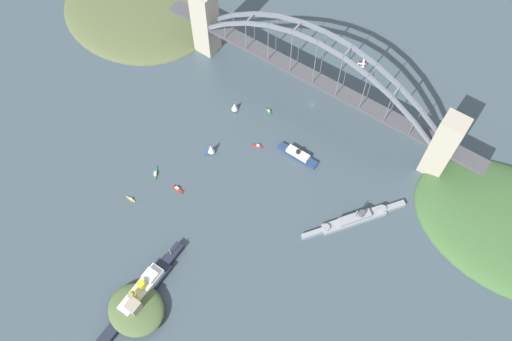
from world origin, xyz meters
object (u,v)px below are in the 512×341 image
(harbor_ferry_steamer, at_px, (298,155))
(seaplane_taxiing_near_bridge, at_px, (362,64))
(naval_cruiser, at_px, (355,219))
(small_boat_0, at_px, (155,173))
(ocean_liner, at_px, (142,292))
(small_boat_1, at_px, (211,149))
(fort_island_mid_harbor, at_px, (136,309))
(small_boat_6, at_px, (178,189))
(small_boat_7, at_px, (131,199))
(small_boat_5, at_px, (268,111))
(small_boat_2, at_px, (258,146))
(harbor_arch_bridge, at_px, (316,78))
(small_boat_4, at_px, (235,107))

(harbor_ferry_steamer, relative_size, seaplane_taxiing_near_bridge, 3.65)
(naval_cruiser, bearing_deg, small_boat_0, 19.68)
(ocean_liner, relative_size, small_boat_1, 7.24)
(naval_cruiser, distance_m, fort_island_mid_harbor, 159.70)
(naval_cruiser, distance_m, harbor_ferry_steamer, 65.12)
(ocean_liner, bearing_deg, harbor_ferry_steamer, -100.72)
(small_boat_6, relative_size, small_boat_7, 1.20)
(small_boat_5, relative_size, small_boat_6, 0.80)
(naval_cruiser, bearing_deg, harbor_ferry_steamer, -20.02)
(harbor_ferry_steamer, height_order, fort_island_mid_harbor, fort_island_mid_harbor)
(small_boat_5, bearing_deg, naval_cruiser, 156.70)
(small_boat_5, relative_size, small_boat_7, 0.96)
(ocean_liner, xyz_separation_m, naval_cruiser, (-88.96, -124.50, -1.86))
(small_boat_7, bearing_deg, seaplane_taxiing_near_bridge, -110.72)
(ocean_liner, bearing_deg, small_boat_2, -89.00)
(small_boat_5, bearing_deg, small_boat_7, 72.30)
(ocean_liner, bearing_deg, small_boat_7, -42.72)
(fort_island_mid_harbor, bearing_deg, harbor_arch_bridge, -91.80)
(small_boat_7, bearing_deg, fort_island_mid_harbor, 133.79)
(fort_island_mid_harbor, bearing_deg, small_boat_4, -76.06)
(fort_island_mid_harbor, distance_m, small_boat_1, 128.06)
(small_boat_5, bearing_deg, small_boat_1, 75.58)
(harbor_ferry_steamer, xyz_separation_m, small_boat_4, (64.30, -8.12, 1.89))
(harbor_arch_bridge, distance_m, ocean_liner, 196.72)
(small_boat_0, bearing_deg, small_boat_4, -100.27)
(naval_cruiser, xyz_separation_m, small_boat_0, (140.07, 50.08, -2.35))
(seaplane_taxiing_near_bridge, height_order, small_boat_1, small_boat_1)
(harbor_arch_bridge, relative_size, small_boat_2, 33.09)
(small_boat_0, bearing_deg, naval_cruiser, -160.32)
(small_boat_5, xyz_separation_m, small_boat_6, (15.75, 95.14, 0.09))
(fort_island_mid_harbor, xyz_separation_m, small_boat_2, (7.07, -148.17, -4.65))
(small_boat_6, bearing_deg, small_boat_7, 48.20)
(harbor_ferry_steamer, xyz_separation_m, small_boat_5, (41.40, -21.88, -1.63))
(naval_cruiser, xyz_separation_m, small_boat_6, (118.33, 50.97, -2.26))
(fort_island_mid_harbor, height_order, small_boat_7, fort_island_mid_harbor)
(fort_island_mid_harbor, relative_size, small_boat_6, 3.95)
(small_boat_2, relative_size, small_boat_5, 1.08)
(harbor_ferry_steamer, bearing_deg, small_boat_0, 42.53)
(small_boat_0, relative_size, small_boat_7, 1.24)
(fort_island_mid_harbor, height_order, small_boat_1, fort_island_mid_harbor)
(seaplane_taxiing_near_bridge, distance_m, small_boat_5, 91.25)
(naval_cruiser, distance_m, small_boat_5, 111.71)
(ocean_liner, xyz_separation_m, small_boat_4, (36.52, -154.92, -0.69))
(small_boat_4, relative_size, small_boat_7, 1.16)
(seaplane_taxiing_near_bridge, height_order, small_boat_4, small_boat_4)
(small_boat_1, relative_size, small_boat_6, 1.17)
(small_boat_1, relative_size, small_boat_7, 1.40)
(harbor_ferry_steamer, relative_size, small_boat_0, 3.31)
(ocean_liner, distance_m, small_boat_2, 137.13)
(seaplane_taxiing_near_bridge, relative_size, small_boat_6, 0.94)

